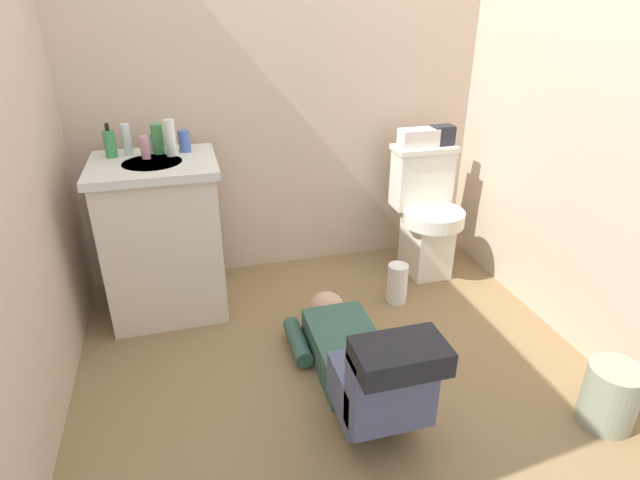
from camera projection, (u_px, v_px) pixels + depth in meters
name	position (u px, v px, depth m)	size (l,w,h in m)	color
ground_plane	(332.00, 359.00, 2.44)	(2.80, 2.96, 0.04)	olive
wall_back	(281.00, 63.00, 2.79)	(2.46, 0.08, 2.40)	beige
wall_right	(602.00, 83.00, 2.19)	(0.08, 1.96, 2.40)	beige
toilet	(426.00, 213.00, 3.05)	(0.36, 0.46, 0.75)	white
vanity_cabinet	(163.00, 237.00, 2.63)	(0.60, 0.52, 0.82)	beige
faucet	(151.00, 143.00, 2.56)	(0.02, 0.02, 0.10)	silver
person_plumber	(359.00, 360.00, 2.13)	(0.39, 1.06, 0.52)	#33594C
tissue_box	(418.00, 138.00, 2.93)	(0.22, 0.11, 0.10)	silver
toiletry_bag	(442.00, 135.00, 2.96)	(0.12, 0.09, 0.11)	#26262D
soap_dispenser	(110.00, 143.00, 2.49)	(0.06, 0.06, 0.17)	#3D9351
bottle_clear	(127.00, 139.00, 2.52)	(0.04, 0.04, 0.15)	silver
bottle_pink	(145.00, 148.00, 2.47)	(0.04, 0.04, 0.11)	pink
bottle_green	(158.00, 139.00, 2.54)	(0.06, 0.06, 0.15)	#479B52
bottle_white	(170.00, 138.00, 2.50)	(0.05, 0.05, 0.18)	silver
bottle_blue	(185.00, 141.00, 2.58)	(0.06, 0.06, 0.11)	#4665B4
trash_can	(610.00, 396.00, 2.00)	(0.21, 0.21, 0.26)	#959C82
paper_towel_roll	(397.00, 283.00, 2.81)	(0.11, 0.11, 0.22)	white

